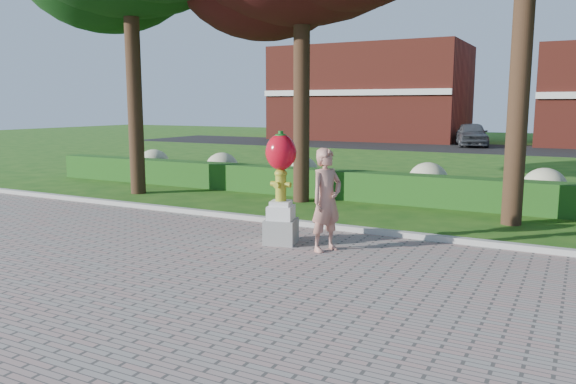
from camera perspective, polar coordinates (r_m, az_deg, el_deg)
The scene contains 10 objects.
ground at distance 9.47m, azimuth -4.08°, elevation -7.39°, with size 100.00×100.00×0.00m, color #1E4E13.
walkway at distance 6.62m, azimuth -23.38°, elevation -15.25°, with size 40.00×14.00×0.04m, color gray.
curb at distance 12.02m, azimuth 3.50°, elevation -3.51°, with size 40.00×0.18×0.15m, color #ADADA5.
lawn_hedge at distance 15.64m, azimuth 9.57°, elevation 0.48°, with size 24.00×0.70×0.80m, color #234D16.
hydrangea_row at distance 16.40m, azimuth 12.58°, elevation 1.31°, with size 20.10×1.10×0.99m.
street at distance 36.12m, azimuth 20.14°, elevation 4.13°, with size 50.00×8.00×0.02m, color black.
building_left at distance 44.27m, azimuth 8.39°, elevation 9.87°, with size 14.00×8.00×7.00m, color maroon.
hydrant_sculpture at distance 10.50m, azimuth -0.73°, elevation 0.76°, with size 0.70×0.70×2.13m.
woman at distance 10.02m, azimuth 3.93°, elevation -0.80°, with size 0.68×0.44×1.85m, color tan.
parked_car at distance 37.96m, azimuth 18.15°, elevation 5.61°, with size 1.81×4.50×1.53m, color #43474C.
Camera 1 is at (4.82, -7.70, 2.64)m, focal length 35.00 mm.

